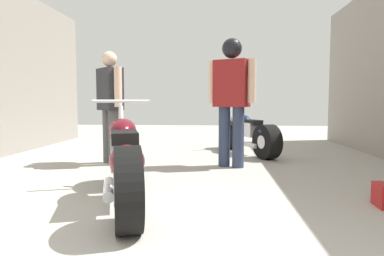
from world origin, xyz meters
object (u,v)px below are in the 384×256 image
(motorcycle_maroon_cruiser, at_px, (124,161))
(mechanic_in_blue, at_px, (110,101))
(mechanic_with_helmet, at_px, (232,91))
(motorcycle_black_naked, at_px, (248,134))

(motorcycle_maroon_cruiser, bearing_deg, mechanic_in_blue, 110.71)
(mechanic_in_blue, xyz_separation_m, mechanic_with_helmet, (1.79, -0.10, 0.14))
(motorcycle_maroon_cruiser, relative_size, mechanic_in_blue, 1.20)
(motorcycle_black_naked, relative_size, mechanic_with_helmet, 0.97)
(mechanic_with_helmet, bearing_deg, mechanic_in_blue, 176.88)
(motorcycle_maroon_cruiser, height_order, mechanic_with_helmet, mechanic_with_helmet)
(motorcycle_black_naked, height_order, mechanic_with_helmet, mechanic_with_helmet)
(mechanic_in_blue, height_order, mechanic_with_helmet, mechanic_with_helmet)
(motorcycle_black_naked, xyz_separation_m, mechanic_in_blue, (-2.14, -1.15, 0.59))
(motorcycle_maroon_cruiser, relative_size, mechanic_with_helmet, 1.10)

